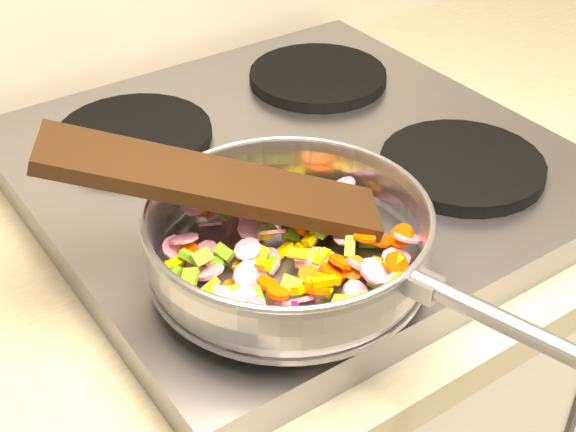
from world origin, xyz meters
TOP-DOWN VIEW (x-y plane):
  - cooktop at (-0.70, 1.67)m, footprint 0.60×0.60m
  - grate_fl at (-0.84, 1.52)m, footprint 0.19×0.19m
  - grate_fr at (-0.56, 1.52)m, footprint 0.19×0.19m
  - grate_bl at (-0.84, 1.81)m, footprint 0.19×0.19m
  - grate_br at (-0.56, 1.81)m, footprint 0.19×0.19m
  - saute_pan at (-0.83, 1.48)m, footprint 0.32×0.47m
  - vegetable_heap at (-0.84, 1.49)m, footprint 0.24×0.25m
  - wooden_spatula at (-0.87, 1.55)m, footprint 0.31×0.22m

SIDE VIEW (x-z plane):
  - cooktop at x=-0.70m, z-range 0.90..0.94m
  - grate_fl at x=-0.84m, z-range 0.94..0.96m
  - grate_fr at x=-0.56m, z-range 0.94..0.96m
  - grate_bl at x=-0.84m, z-range 0.94..0.96m
  - grate_br at x=-0.56m, z-range 0.94..0.96m
  - vegetable_heap at x=-0.84m, z-range 0.95..1.00m
  - saute_pan at x=-0.83m, z-range 0.96..1.02m
  - wooden_spatula at x=-0.87m, z-range 0.97..1.08m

